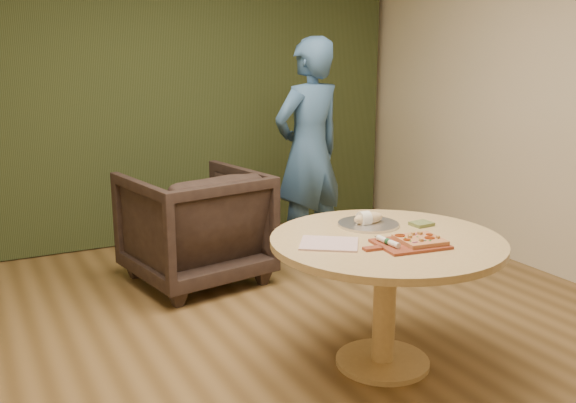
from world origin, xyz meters
The scene contains 12 objects.
room_shell centered at (0.00, 0.00, 1.40)m, with size 5.04×6.04×2.84m.
curtain centered at (0.00, 2.90, 1.40)m, with size 4.80×0.14×2.78m, color #273216.
pedestal_table centered at (0.42, -0.12, 0.61)m, with size 1.28×1.28×0.75m.
pizza_paddle centered at (0.43, -0.28, 0.76)m, with size 0.46×0.32×0.01m.
flatbread_pizza centered at (0.50, -0.30, 0.78)m, with size 0.25×0.25×0.04m.
cutlery_roll centered at (0.32, -0.26, 0.78)m, with size 0.03×0.20×0.03m.
newspaper centered at (0.08, -0.08, 0.76)m, with size 0.30×0.25×0.01m, color white.
serving_tray centered at (0.47, 0.14, 0.76)m, with size 0.36×0.36×0.02m.
bread_roll centered at (0.46, 0.14, 0.79)m, with size 0.19×0.09×0.09m.
green_packet centered at (0.75, 0.00, 0.76)m, with size 0.12×0.10×0.02m, color #4E5E2A.
armchair centered at (-0.07, 1.67, 0.48)m, with size 0.93×0.87×0.96m, color black.
person_standing centered at (0.95, 1.71, 0.93)m, with size 0.68×0.44×1.85m, color #33577D.
Camera 1 is at (-1.61, -2.84, 1.75)m, focal length 40.00 mm.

